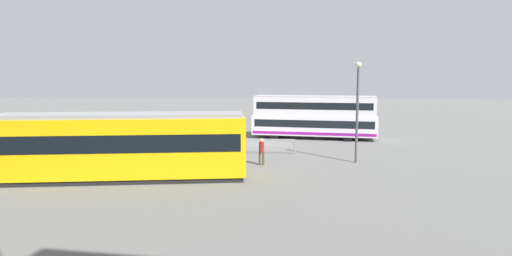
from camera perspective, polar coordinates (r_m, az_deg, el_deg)
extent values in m
plane|color=slate|center=(33.60, 0.91, -2.23)|extent=(160.00, 160.00, 0.00)
cube|color=silver|center=(36.88, 8.05, 0.43)|extent=(11.06, 3.77, 1.74)
cube|color=silver|center=(36.74, 8.09, 3.03)|extent=(10.73, 3.63, 1.61)
cube|color=black|center=(36.86, 8.05, 0.75)|extent=(10.53, 3.73, 0.64)
cube|color=black|center=(36.73, 8.09, 3.15)|extent=(10.19, 3.60, 0.60)
cube|color=#8C198C|center=(36.96, 8.03, -0.53)|extent=(10.85, 3.78, 0.24)
cube|color=#B2B2B7|center=(36.69, 8.11, 4.36)|extent=(10.73, 3.63, 0.10)
cylinder|color=black|center=(37.37, 2.88, -0.54)|extent=(1.28, 2.57, 1.00)
cylinder|color=black|center=(36.87, 12.65, -0.80)|extent=(1.28, 2.57, 1.00)
cube|color=#E5B70C|center=(22.71, -18.16, -2.41)|extent=(13.21, 5.00, 3.05)
cube|color=black|center=(22.66, -18.19, -1.65)|extent=(12.71, 4.93, 0.90)
cube|color=gray|center=(22.51, -18.31, 1.68)|extent=(12.92, 4.74, 0.20)
cube|color=black|center=(23.02, -18.00, -6.47)|extent=(12.93, 4.82, 0.25)
cylinder|color=black|center=(30.94, -9.31, -2.38)|extent=(0.14, 0.14, 0.77)
cylinder|color=black|center=(30.85, -9.69, -2.41)|extent=(0.14, 0.14, 0.77)
cylinder|color=navy|center=(30.79, -9.53, -1.14)|extent=(0.45, 0.45, 0.59)
sphere|color=beige|center=(30.74, -9.54, -0.40)|extent=(0.21, 0.21, 0.21)
cylinder|color=#4C3F2D|center=(25.36, 1.03, -4.27)|extent=(0.14, 0.14, 0.81)
cylinder|color=#4C3F2D|center=(25.38, 0.53, -4.26)|extent=(0.14, 0.14, 0.81)
cylinder|color=maroon|center=(25.24, 0.78, -2.67)|extent=(0.33, 0.33, 0.62)
sphere|color=beige|center=(25.18, 0.78, -1.72)|extent=(0.22, 0.22, 0.22)
cube|color=gray|center=(29.14, -2.45, -1.54)|extent=(7.97, 0.34, 0.06)
cube|color=gray|center=(29.22, -2.45, -2.51)|extent=(7.97, 0.34, 0.06)
cylinder|color=gray|center=(29.07, 5.40, -2.63)|extent=(0.07, 0.07, 1.05)
cylinder|color=gray|center=(29.22, -2.45, -2.56)|extent=(0.07, 0.07, 1.05)
cylinder|color=gray|center=(29.90, -10.07, -2.44)|extent=(0.07, 0.07, 1.05)
cylinder|color=slate|center=(28.99, -9.17, -1.50)|extent=(0.10, 0.10, 2.26)
cube|color=#D8D84C|center=(28.86, -9.22, -0.08)|extent=(0.94, 0.12, 0.61)
cylinder|color=#4C4C51|center=(26.56, 13.85, 1.70)|extent=(0.16, 0.16, 6.01)
sphere|color=#F2EFCC|center=(26.47, 14.05, 8.52)|extent=(0.36, 0.36, 0.36)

